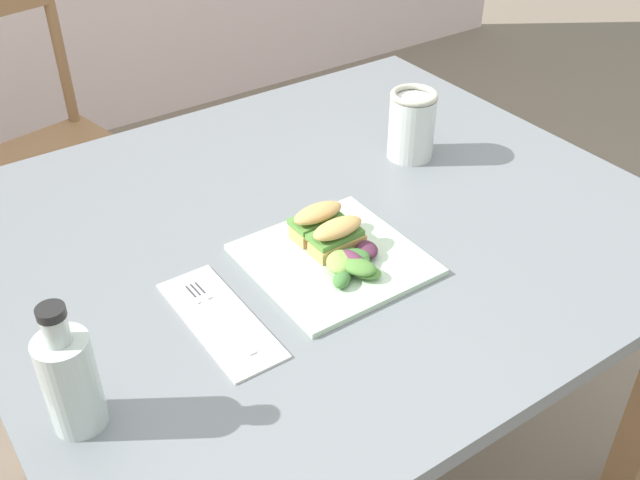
{
  "coord_description": "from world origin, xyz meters",
  "views": [
    {
      "loc": [
        -0.72,
        -0.8,
        1.48
      ],
      "look_at": [
        -0.16,
        0.01,
        0.76
      ],
      "focal_mm": 41.3,
      "sensor_mm": 36.0,
      "label": 1
    }
  ],
  "objects_px": {
    "chair_wooden_far": "(47,156)",
    "sandwich_half_back": "(318,220)",
    "sandwich_half_front": "(337,236)",
    "fork_on_napkin": "(214,311)",
    "mason_jar_iced_tea": "(412,128)",
    "plate_lunch": "(334,259)",
    "bottle_cold_brew": "(71,385)",
    "dining_table": "(319,271)"
  },
  "relations": [
    {
      "from": "plate_lunch",
      "to": "sandwich_half_front",
      "type": "xyz_separation_m",
      "value": [
        0.02,
        0.01,
        0.03
      ]
    },
    {
      "from": "sandwich_half_back",
      "to": "fork_on_napkin",
      "type": "bearing_deg",
      "value": -163.23
    },
    {
      "from": "fork_on_napkin",
      "to": "bottle_cold_brew",
      "type": "xyz_separation_m",
      "value": [
        -0.23,
        -0.08,
        0.06
      ]
    },
    {
      "from": "plate_lunch",
      "to": "bottle_cold_brew",
      "type": "height_order",
      "value": "bottle_cold_brew"
    },
    {
      "from": "bottle_cold_brew",
      "to": "sandwich_half_front",
      "type": "bearing_deg",
      "value": 12.11
    },
    {
      "from": "chair_wooden_far",
      "to": "bottle_cold_brew",
      "type": "xyz_separation_m",
      "value": [
        -0.29,
        -1.25,
        0.36
      ]
    },
    {
      "from": "chair_wooden_far",
      "to": "fork_on_napkin",
      "type": "distance_m",
      "value": 1.21
    },
    {
      "from": "sandwich_half_back",
      "to": "mason_jar_iced_tea",
      "type": "xyz_separation_m",
      "value": [
        0.31,
        0.13,
        0.02
      ]
    },
    {
      "from": "sandwich_half_back",
      "to": "fork_on_napkin",
      "type": "distance_m",
      "value": 0.25
    },
    {
      "from": "sandwich_half_back",
      "to": "sandwich_half_front",
      "type": "bearing_deg",
      "value": -88.74
    },
    {
      "from": "chair_wooden_far",
      "to": "sandwich_half_front",
      "type": "xyz_separation_m",
      "value": [
        0.18,
        -1.15,
        0.33
      ]
    },
    {
      "from": "fork_on_napkin",
      "to": "dining_table",
      "type": "bearing_deg",
      "value": 23.64
    },
    {
      "from": "chair_wooden_far",
      "to": "bottle_cold_brew",
      "type": "height_order",
      "value": "bottle_cold_brew"
    },
    {
      "from": "fork_on_napkin",
      "to": "mason_jar_iced_tea",
      "type": "distance_m",
      "value": 0.59
    },
    {
      "from": "chair_wooden_far",
      "to": "sandwich_half_front",
      "type": "distance_m",
      "value": 1.21
    },
    {
      "from": "chair_wooden_far",
      "to": "fork_on_napkin",
      "type": "height_order",
      "value": "chair_wooden_far"
    },
    {
      "from": "sandwich_half_front",
      "to": "fork_on_napkin",
      "type": "relative_size",
      "value": 0.5
    },
    {
      "from": "chair_wooden_far",
      "to": "plate_lunch",
      "type": "distance_m",
      "value": 1.21
    },
    {
      "from": "chair_wooden_far",
      "to": "sandwich_half_back",
      "type": "distance_m",
      "value": 1.16
    },
    {
      "from": "plate_lunch",
      "to": "mason_jar_iced_tea",
      "type": "distance_m",
      "value": 0.39
    },
    {
      "from": "chair_wooden_far",
      "to": "sandwich_half_back",
      "type": "xyz_separation_m",
      "value": [
        0.18,
        -1.1,
        0.33
      ]
    },
    {
      "from": "sandwich_half_front",
      "to": "mason_jar_iced_tea",
      "type": "relative_size",
      "value": 0.68
    },
    {
      "from": "dining_table",
      "to": "sandwich_half_front",
      "type": "distance_m",
      "value": 0.19
    },
    {
      "from": "sandwich_half_front",
      "to": "chair_wooden_far",
      "type": "bearing_deg",
      "value": 98.75
    },
    {
      "from": "chair_wooden_far",
      "to": "sandwich_half_back",
      "type": "relative_size",
      "value": 9.31
    },
    {
      "from": "sandwich_half_back",
      "to": "mason_jar_iced_tea",
      "type": "height_order",
      "value": "mason_jar_iced_tea"
    },
    {
      "from": "sandwich_half_back",
      "to": "dining_table",
      "type": "bearing_deg",
      "value": 53.15
    },
    {
      "from": "plate_lunch",
      "to": "bottle_cold_brew",
      "type": "bearing_deg",
      "value": -169.11
    },
    {
      "from": "bottle_cold_brew",
      "to": "mason_jar_iced_tea",
      "type": "distance_m",
      "value": 0.84
    },
    {
      "from": "plate_lunch",
      "to": "bottle_cold_brew",
      "type": "xyz_separation_m",
      "value": [
        -0.46,
        -0.09,
        0.06
      ]
    },
    {
      "from": "sandwich_half_back",
      "to": "mason_jar_iced_tea",
      "type": "bearing_deg",
      "value": 22.72
    },
    {
      "from": "sandwich_half_front",
      "to": "plate_lunch",
      "type": "bearing_deg",
      "value": -139.01
    },
    {
      "from": "fork_on_napkin",
      "to": "sandwich_half_back",
      "type": "bearing_deg",
      "value": 16.77
    },
    {
      "from": "dining_table",
      "to": "fork_on_napkin",
      "type": "bearing_deg",
      "value": -156.36
    },
    {
      "from": "dining_table",
      "to": "plate_lunch",
      "type": "bearing_deg",
      "value": -113.43
    },
    {
      "from": "plate_lunch",
      "to": "fork_on_napkin",
      "type": "xyz_separation_m",
      "value": [
        -0.22,
        -0.0,
        0.0
      ]
    },
    {
      "from": "plate_lunch",
      "to": "mason_jar_iced_tea",
      "type": "relative_size",
      "value": 1.9
    },
    {
      "from": "chair_wooden_far",
      "to": "fork_on_napkin",
      "type": "xyz_separation_m",
      "value": [
        -0.06,
        -1.17,
        0.3
      ]
    },
    {
      "from": "bottle_cold_brew",
      "to": "mason_jar_iced_tea",
      "type": "relative_size",
      "value": 1.37
    },
    {
      "from": "dining_table",
      "to": "bottle_cold_brew",
      "type": "xyz_separation_m",
      "value": [
        -0.51,
        -0.2,
        0.18
      ]
    },
    {
      "from": "bottle_cold_brew",
      "to": "plate_lunch",
      "type": "bearing_deg",
      "value": 10.89
    },
    {
      "from": "dining_table",
      "to": "chair_wooden_far",
      "type": "bearing_deg",
      "value": 101.41
    }
  ]
}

